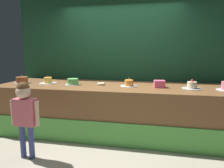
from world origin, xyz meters
The scene contains 11 objects.
ground_plane centered at (0.00, 0.00, 0.00)m, with size 12.00×12.00×0.00m, color #ADA38E.
stage_platform centered at (0.00, 0.62, 0.45)m, with size 4.39×1.27×0.90m.
curtain_backdrop centered at (0.00, 1.35, 1.47)m, with size 4.68×0.08×2.94m, color #19472D.
child_figure centered at (-1.06, -0.57, 0.72)m, with size 0.43×0.20×1.11m.
pink_box centered at (0.80, 0.55, 0.96)m, with size 0.18×0.16×0.12m, color #F75F8C.
donut centered at (-0.27, 0.62, 0.92)m, with size 0.15×0.15×0.04m, color beige.
cake_far_left centered at (-1.87, 0.52, 0.96)m, with size 0.31×0.31×0.18m.
cake_left centered at (-1.33, 0.58, 0.95)m, with size 0.33×0.33×0.15m.
cake_center_left centered at (-0.80, 0.55, 0.96)m, with size 0.29×0.29×0.11m.
cake_center_right centered at (0.27, 0.56, 0.95)m, with size 0.31×0.31×0.17m.
cake_right centered at (1.33, 0.53, 0.95)m, with size 0.33×0.33×0.16m.
Camera 1 is at (0.64, -2.91, 1.51)m, focal length 31.35 mm.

